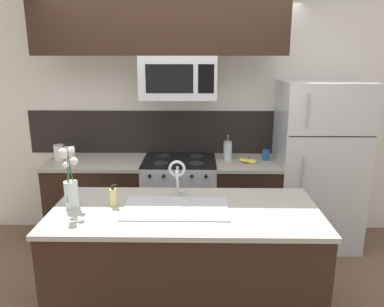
{
  "coord_description": "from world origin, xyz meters",
  "views": [
    {
      "loc": [
        0.2,
        -2.87,
        2.0
      ],
      "look_at": [
        0.14,
        0.27,
        1.16
      ],
      "focal_mm": 35.0,
      "sensor_mm": 36.0,
      "label": 1
    }
  ],
  "objects_px": {
    "coffee_tin": "(266,155)",
    "flower_vase": "(71,187)",
    "stove_range": "(180,201)",
    "storage_jar_medium": "(70,152)",
    "storage_jar_tall": "(59,152)",
    "french_press": "(228,151)",
    "refrigerator": "(317,165)",
    "banana_bunch": "(248,161)",
    "microwave": "(178,77)",
    "sink_faucet": "(177,173)",
    "dish_soap_bottle": "(113,197)"
  },
  "relations": [
    {
      "from": "storage_jar_tall",
      "to": "dish_soap_bottle",
      "type": "relative_size",
      "value": 1.0
    },
    {
      "from": "stove_range",
      "to": "storage_jar_tall",
      "type": "relative_size",
      "value": 5.62
    },
    {
      "from": "dish_soap_bottle",
      "to": "flower_vase",
      "type": "distance_m",
      "value": 0.31
    },
    {
      "from": "stove_range",
      "to": "microwave",
      "type": "height_order",
      "value": "microwave"
    },
    {
      "from": "dish_soap_bottle",
      "to": "flower_vase",
      "type": "bearing_deg",
      "value": -171.66
    },
    {
      "from": "french_press",
      "to": "storage_jar_medium",
      "type": "bearing_deg",
      "value": -178.18
    },
    {
      "from": "stove_range",
      "to": "microwave",
      "type": "distance_m",
      "value": 1.31
    },
    {
      "from": "stove_range",
      "to": "dish_soap_bottle",
      "type": "relative_size",
      "value": 5.64
    },
    {
      "from": "sink_faucet",
      "to": "dish_soap_bottle",
      "type": "bearing_deg",
      "value": -160.53
    },
    {
      "from": "storage_jar_medium",
      "to": "sink_faucet",
      "type": "bearing_deg",
      "value": -41.19
    },
    {
      "from": "banana_bunch",
      "to": "stove_range",
      "type": "bearing_deg",
      "value": 175.09
    },
    {
      "from": "french_press",
      "to": "dish_soap_bottle",
      "type": "relative_size",
      "value": 1.62
    },
    {
      "from": "stove_range",
      "to": "banana_bunch",
      "type": "bearing_deg",
      "value": -4.91
    },
    {
      "from": "french_press",
      "to": "coffee_tin",
      "type": "bearing_deg",
      "value": -1.43
    },
    {
      "from": "refrigerator",
      "to": "storage_jar_medium",
      "type": "height_order",
      "value": "refrigerator"
    },
    {
      "from": "refrigerator",
      "to": "coffee_tin",
      "type": "xyz_separation_m",
      "value": [
        -0.54,
        0.03,
        0.1
      ]
    },
    {
      "from": "sink_faucet",
      "to": "storage_jar_medium",
      "type": "bearing_deg",
      "value": 138.81
    },
    {
      "from": "banana_bunch",
      "to": "coffee_tin",
      "type": "height_order",
      "value": "coffee_tin"
    },
    {
      "from": "refrigerator",
      "to": "storage_jar_tall",
      "type": "distance_m",
      "value": 2.72
    },
    {
      "from": "refrigerator",
      "to": "storage_jar_tall",
      "type": "bearing_deg",
      "value": -179.98
    },
    {
      "from": "storage_jar_tall",
      "to": "french_press",
      "type": "distance_m",
      "value": 1.78
    },
    {
      "from": "stove_range",
      "to": "french_press",
      "type": "height_order",
      "value": "french_press"
    },
    {
      "from": "coffee_tin",
      "to": "flower_vase",
      "type": "height_order",
      "value": "flower_vase"
    },
    {
      "from": "banana_bunch",
      "to": "coffee_tin",
      "type": "xyz_separation_m",
      "value": [
        0.2,
        0.11,
        0.03
      ]
    },
    {
      "from": "storage_jar_medium",
      "to": "dish_soap_bottle",
      "type": "relative_size",
      "value": 1.09
    },
    {
      "from": "microwave",
      "to": "sink_faucet",
      "type": "distance_m",
      "value": 1.21
    },
    {
      "from": "refrigerator",
      "to": "flower_vase",
      "type": "height_order",
      "value": "refrigerator"
    },
    {
      "from": "storage_jar_medium",
      "to": "sink_faucet",
      "type": "xyz_separation_m",
      "value": [
        1.19,
        -1.04,
        0.11
      ]
    },
    {
      "from": "storage_jar_medium",
      "to": "microwave",
      "type": "bearing_deg",
      "value": -1.41
    },
    {
      "from": "microwave",
      "to": "storage_jar_medium",
      "type": "distance_m",
      "value": 1.39
    },
    {
      "from": "refrigerator",
      "to": "dish_soap_bottle",
      "type": "height_order",
      "value": "refrigerator"
    },
    {
      "from": "flower_vase",
      "to": "storage_jar_medium",
      "type": "bearing_deg",
      "value": 108.97
    },
    {
      "from": "coffee_tin",
      "to": "flower_vase",
      "type": "xyz_separation_m",
      "value": [
        -1.63,
        -1.29,
        0.1
      ]
    },
    {
      "from": "storage_jar_medium",
      "to": "coffee_tin",
      "type": "relative_size",
      "value": 1.64
    },
    {
      "from": "banana_bunch",
      "to": "french_press",
      "type": "relative_size",
      "value": 0.71
    },
    {
      "from": "storage_jar_tall",
      "to": "sink_faucet",
      "type": "bearing_deg",
      "value": -38.81
    },
    {
      "from": "stove_range",
      "to": "banana_bunch",
      "type": "distance_m",
      "value": 0.86
    },
    {
      "from": "banana_bunch",
      "to": "french_press",
      "type": "bearing_deg",
      "value": 149.46
    },
    {
      "from": "stove_range",
      "to": "storage_jar_medium",
      "type": "relative_size",
      "value": 5.16
    },
    {
      "from": "microwave",
      "to": "dish_soap_bottle",
      "type": "height_order",
      "value": "microwave"
    },
    {
      "from": "storage_jar_medium",
      "to": "refrigerator",
      "type": "bearing_deg",
      "value": 0.28
    },
    {
      "from": "french_press",
      "to": "sink_faucet",
      "type": "height_order",
      "value": "sink_faucet"
    },
    {
      "from": "storage_jar_tall",
      "to": "banana_bunch",
      "type": "height_order",
      "value": "storage_jar_tall"
    },
    {
      "from": "refrigerator",
      "to": "storage_jar_medium",
      "type": "distance_m",
      "value": 2.6
    },
    {
      "from": "banana_bunch",
      "to": "dish_soap_bottle",
      "type": "distance_m",
      "value": 1.61
    },
    {
      "from": "refrigerator",
      "to": "storage_jar_tall",
      "type": "height_order",
      "value": "refrigerator"
    },
    {
      "from": "storage_jar_medium",
      "to": "coffee_tin",
      "type": "distance_m",
      "value": 2.06
    },
    {
      "from": "stove_range",
      "to": "coffee_tin",
      "type": "xyz_separation_m",
      "value": [
        0.91,
        0.05,
        0.5
      ]
    },
    {
      "from": "dish_soap_bottle",
      "to": "coffee_tin",
      "type": "bearing_deg",
      "value": 42.91
    },
    {
      "from": "banana_bunch",
      "to": "sink_faucet",
      "type": "height_order",
      "value": "sink_faucet"
    }
  ]
}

